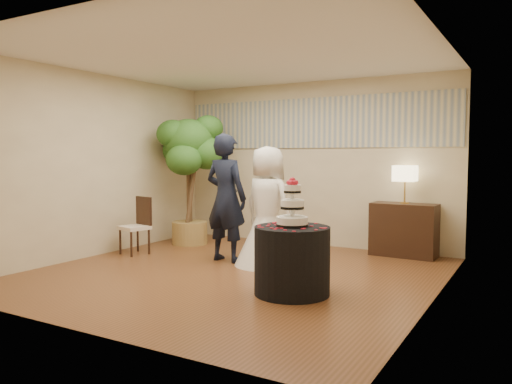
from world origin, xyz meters
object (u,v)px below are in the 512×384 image
Objects in this scene: bride at (268,206)px; side_chair at (134,226)px; console at (404,230)px; table_lamp at (405,184)px; wedding_cake at (292,202)px; groom at (226,198)px; cake_table at (292,260)px; ficus_tree at (189,179)px.

bride is 1.87× the size of side_chair.
console is 1.68× the size of table_lamp.
console is at bearing 78.35° from wedding_cake.
groom reaches higher than side_chair.
table_lamp is (0.57, 2.76, 0.72)m from cake_table.
wedding_cake reaches higher than console.
ficus_tree is at bearing 94.70° from side_chair.
side_chair reaches higher than cake_table.
console is 0.70m from table_lamp.
bride is 1.52m from wedding_cake.
bride is 1.99× the size of cake_table.
ficus_tree is (-2.93, 1.97, 0.11)m from wedding_cake.
table_lamp is at bearing 78.35° from wedding_cake.
cake_table is at bearing -101.65° from table_lamp.
groom is at bearing -140.00° from console.
wedding_cake reaches higher than side_chair.
cake_table is at bearing 143.69° from bride.
bride is at bearing -21.79° from ficus_tree.
cake_table is at bearing -0.47° from side_chair.
wedding_cake is (0.95, -1.17, 0.20)m from bride.
groom is 1.60m from ficus_tree.
wedding_cake is 0.61× the size of side_chair.
groom reaches higher than table_lamp.
console is at bearing 41.91° from side_chair.
side_chair is at bearing 24.29° from bride.
cake_table is at bearing 149.74° from groom.
ficus_tree reaches higher than console.
bride reaches higher than cake_table.
groom reaches higher than console.
ficus_tree is (-3.50, -0.79, 0.04)m from table_lamp.
wedding_cake is 2.89m from console.
side_chair is at bearing -152.13° from table_lamp.
bride is 1.58m from cake_table.
ficus_tree is (-3.50, -0.79, 0.74)m from console.
side_chair is at bearing 165.49° from cake_table.
cake_table is 0.65m from wedding_cake.
console is at bearing 0.00° from table_lamp.
groom is at bearing -32.99° from ficus_tree.
ficus_tree is at bearing 146.15° from cake_table.
groom is 3.20× the size of table_lamp.
groom reaches higher than cake_table.
bride reaches higher than console.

